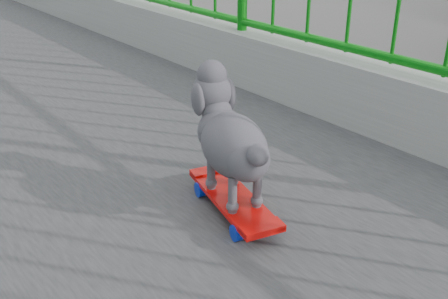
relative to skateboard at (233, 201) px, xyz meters
name	(u,v)px	position (x,y,z in m)	size (l,w,h in m)	color
skateboard	(233,201)	(0.00, 0.00, 0.00)	(0.25, 0.49, 0.06)	red
poodle	(230,137)	(0.01, 0.02, 0.22)	(0.26, 0.46, 0.39)	#333036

